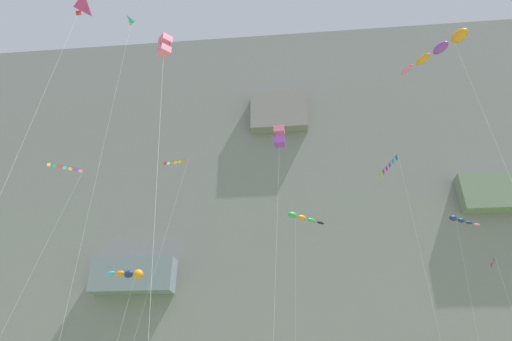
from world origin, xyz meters
The scene contains 13 objects.
cliff_face centered at (0.02, 59.67, 30.69)m, with size 180.00×24.20×61.37m.
kite_box_low_center centered at (-6.13, 10.13, 20.52)m, with size 2.52×2.58×21.30m.
kite_banner_low_right centered at (21.05, 34.03, 11.73)m, with size 0.92×3.42×13.11m.
kite_delta_low_left centered at (-14.41, 12.07, 26.01)m, with size 2.22×1.89×26.89m.
kite_windsock_upper_left centered at (15.21, 20.27, 28.61)m, with size 4.84×9.85×29.23m.
kite_banner_mid_right centered at (-12.13, 32.85, 22.47)m, with size 4.02×2.92×25.65m.
kite_windsock_upper_right centered at (21.35, 39.88, 19.60)m, with size 5.03×3.37×20.08m.
kite_windsock_high_center centered at (-15.16, 32.00, 12.08)m, with size 4.75×4.69×12.71m.
kite_banner_high_right centered at (13.06, 35.69, 24.00)m, with size 1.72×6.61×25.45m.
kite_box_front_field centered at (0.36, 29.20, 25.78)m, with size 1.62×6.53×26.92m.
kite_windsock_high_left centered at (2.46, 37.50, 19.69)m, with size 4.60×5.80×20.10m.
kite_delta_mid_left centered at (-13.86, 20.38, 30.90)m, with size 0.82×2.86×34.81m.
kite_banner_mid_center centered at (-22.16, 27.62, 20.00)m, with size 3.84×2.83×22.47m.
Camera 1 is at (1.17, -8.25, 1.76)m, focal length 29.04 mm.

